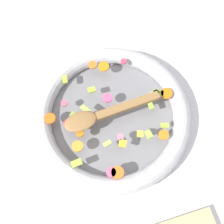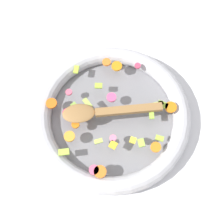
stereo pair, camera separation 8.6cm
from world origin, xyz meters
name	(u,v)px [view 1 (the left image)]	position (x,y,z in m)	size (l,w,h in m)	color
ground_plane	(112,118)	(0.00, 0.00, 0.00)	(4.00, 4.00, 0.00)	silver
skillet	(112,116)	(0.00, 0.00, 0.02)	(0.45, 0.45, 0.05)	slate
chopped_vegetables	(107,117)	(-0.01, 0.02, 0.05)	(0.36, 0.38, 0.01)	orange
wooden_spoon	(102,114)	(0.00, 0.03, 0.06)	(0.06, 0.28, 0.01)	olive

